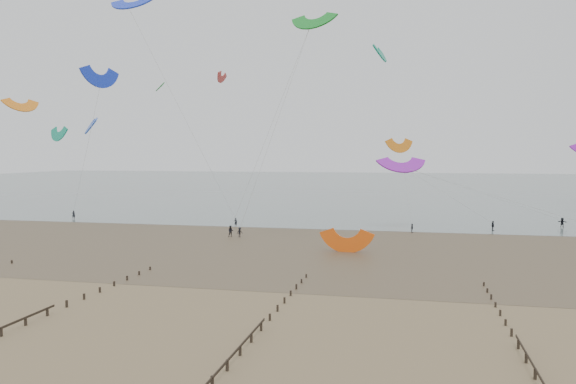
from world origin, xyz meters
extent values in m
plane|color=brown|center=(0.00, 0.00, 0.00)|extent=(500.00, 500.00, 0.00)
plane|color=#475654|center=(0.00, 200.00, 0.03)|extent=(500.00, 500.00, 0.00)
plane|color=#473A28|center=(0.00, 35.00, 0.01)|extent=(500.00, 500.00, 0.00)
ellipsoid|color=slate|center=(-18.00, 22.00, 0.01)|extent=(23.60, 14.36, 0.01)
ellipsoid|color=slate|center=(12.00, 38.00, 0.01)|extent=(33.64, 18.32, 0.01)
ellipsoid|color=slate|center=(-40.00, 40.00, 0.01)|extent=(26.95, 14.22, 0.01)
cube|color=black|center=(-32.00, 12.00, 0.17)|extent=(0.16, 0.16, 0.45)
cube|color=black|center=(-14.00, -11.68, 0.31)|extent=(0.16, 0.16, 0.71)
cube|color=black|center=(-14.00, -9.05, 0.29)|extent=(0.16, 0.16, 0.68)
cube|color=black|center=(-14.00, -6.42, 0.28)|extent=(0.16, 0.16, 0.65)
cube|color=black|center=(-14.00, -3.79, 0.26)|extent=(0.16, 0.16, 0.62)
cube|color=black|center=(-14.00, -1.16, 0.25)|extent=(0.16, 0.16, 0.59)
cube|color=black|center=(-14.00, 1.47, 0.23)|extent=(0.16, 0.16, 0.57)
cube|color=black|center=(-14.00, 4.11, 0.22)|extent=(0.16, 0.16, 0.54)
cube|color=black|center=(-14.00, 6.74, 0.20)|extent=(0.16, 0.16, 0.51)
cube|color=black|center=(-14.00, 9.37, 0.19)|extent=(0.16, 0.16, 0.48)
cube|color=black|center=(-14.00, 12.00, 0.17)|extent=(0.16, 0.16, 0.45)
cube|color=black|center=(4.00, -16.95, 0.33)|extent=(0.16, 0.16, 0.77)
cube|color=black|center=(4.00, -14.32, 0.32)|extent=(0.16, 0.16, 0.74)
cube|color=black|center=(4.00, -11.68, 0.31)|extent=(0.16, 0.16, 0.71)
cube|color=black|center=(4.00, -9.05, 0.29)|extent=(0.16, 0.16, 0.68)
cube|color=black|center=(4.00, -6.42, 0.28)|extent=(0.16, 0.16, 0.65)
cube|color=black|center=(4.00, -3.79, 0.26)|extent=(0.16, 0.16, 0.62)
cube|color=black|center=(4.00, -1.16, 0.25)|extent=(0.16, 0.16, 0.59)
cube|color=black|center=(4.00, 1.47, 0.23)|extent=(0.16, 0.16, 0.57)
cube|color=black|center=(4.00, 4.11, 0.22)|extent=(0.16, 0.16, 0.54)
cube|color=black|center=(4.00, 6.74, 0.20)|extent=(0.16, 0.16, 0.51)
cube|color=black|center=(4.00, 9.37, 0.19)|extent=(0.16, 0.16, 0.48)
cube|color=black|center=(4.00, 12.00, 0.17)|extent=(0.16, 0.16, 0.45)
cube|color=black|center=(22.00, -11.68, 0.31)|extent=(0.16, 0.16, 0.71)
cube|color=black|center=(22.00, -9.05, 0.29)|extent=(0.16, 0.16, 0.68)
cube|color=black|center=(22.00, -6.42, 0.28)|extent=(0.16, 0.16, 0.65)
cube|color=black|center=(22.00, -3.79, 0.26)|extent=(0.16, 0.16, 0.62)
cube|color=black|center=(22.00, -1.16, 0.25)|extent=(0.16, 0.16, 0.59)
cube|color=black|center=(22.00, 1.47, 0.23)|extent=(0.16, 0.16, 0.57)
cube|color=black|center=(22.00, 4.11, 0.22)|extent=(0.16, 0.16, 0.54)
cube|color=black|center=(22.00, 6.74, 0.20)|extent=(0.16, 0.16, 0.51)
cube|color=black|center=(22.00, 9.37, 0.19)|extent=(0.16, 0.16, 0.48)
cube|color=black|center=(22.00, 12.00, 0.17)|extent=(0.16, 0.16, 0.45)
imported|color=black|center=(-16.23, 50.87, 0.78)|extent=(0.64, 0.50, 1.56)
imported|color=black|center=(-13.11, 38.47, 0.90)|extent=(1.01, 0.88, 1.79)
imported|color=black|center=(-52.01, 55.18, 0.85)|extent=(0.74, 0.67, 1.70)
imported|color=black|center=(15.07, 49.36, 0.76)|extent=(0.48, 0.92, 1.51)
imported|color=black|center=(-11.59, 38.34, 0.78)|extent=(1.13, 1.12, 1.57)
imported|color=black|center=(41.42, 62.19, 0.87)|extent=(1.68, 1.18, 1.75)
imported|color=black|center=(28.58, 54.48, 0.86)|extent=(0.64, 1.08, 1.72)
camera|label=1|loc=(14.72, -45.98, 13.17)|focal=35.00mm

